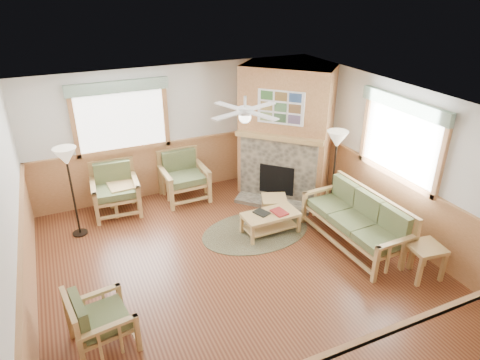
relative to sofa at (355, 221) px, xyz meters
name	(u,v)px	position (x,y,z in m)	size (l,w,h in m)	color
floor	(235,265)	(-2.12, 0.29, -0.47)	(6.00, 6.00, 0.01)	#5E2F1A
ceiling	(234,103)	(-2.12, 0.29, 2.24)	(6.00, 6.00, 0.01)	white
wall_back	(177,131)	(-2.12, 3.29, 0.89)	(6.00, 0.02, 2.70)	silver
wall_front	(365,327)	(-2.12, -2.71, 0.89)	(6.00, 0.02, 2.70)	silver
wall_left	(14,237)	(-5.12, 0.29, 0.89)	(0.02, 6.00, 2.70)	silver
wall_right	(391,159)	(0.88, 0.29, 0.89)	(0.02, 6.00, 2.70)	silver
wainscot	(235,236)	(-2.12, 0.29, 0.09)	(6.00, 6.00, 1.10)	#AA7445
fireplace	(286,131)	(-0.07, 2.34, 0.89)	(2.20, 2.20, 2.70)	#AA7445
window_back	(116,79)	(-3.22, 3.25, 2.07)	(1.90, 0.16, 1.50)	white
window_right	(409,96)	(0.84, 0.09, 2.07)	(0.16, 1.90, 1.50)	white
ceiling_fan	(245,99)	(-1.82, 0.59, 2.20)	(1.24, 1.24, 0.36)	white
sofa	(355,221)	(0.00, 0.00, 0.00)	(0.83, 2.01, 0.93)	tan
armchair_back_left	(115,190)	(-3.56, 2.84, 0.02)	(0.87, 0.87, 0.97)	tan
armchair_back_right	(184,177)	(-2.16, 2.84, 0.03)	(0.88, 0.88, 0.99)	tan
armchair_left	(101,319)	(-4.31, -0.53, -0.05)	(0.73, 0.73, 0.82)	tan
coffee_table	(270,223)	(-1.15, 0.91, -0.26)	(1.02, 0.51, 0.41)	tan
end_table_chairs	(124,198)	(-3.41, 2.83, -0.17)	(0.52, 0.50, 0.58)	tan
end_table_sofa	(423,261)	(0.43, -1.16, -0.19)	(0.50, 0.48, 0.56)	tan
footstool	(274,207)	(-0.80, 1.40, -0.26)	(0.47, 0.47, 0.41)	tan
braided_rug	(256,231)	(-1.38, 1.04, -0.46)	(2.04, 2.04, 0.01)	#4B462E
floor_lamp_left	(73,193)	(-4.33, 2.31, 0.38)	(0.39, 0.39, 1.69)	black
floor_lamp_right	(334,174)	(0.26, 1.04, 0.40)	(0.40, 0.40, 1.73)	black
book_red	(279,211)	(-1.00, 0.86, -0.03)	(0.22, 0.30, 0.03)	maroon
book_dark	(262,212)	(-1.30, 0.98, -0.03)	(0.20, 0.27, 0.03)	black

